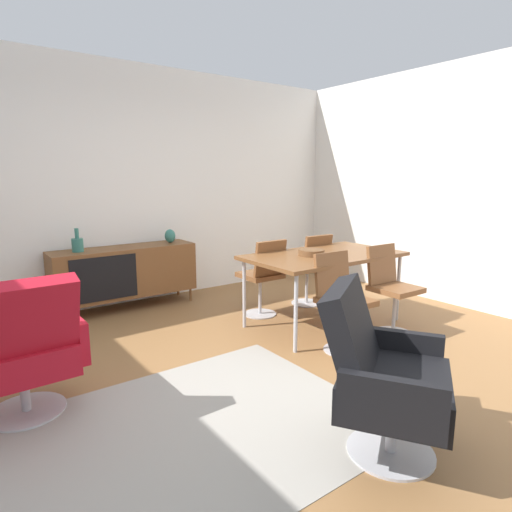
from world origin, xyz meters
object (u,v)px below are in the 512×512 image
object	(u,v)px
sideboard	(125,271)
vase_cobalt	(78,244)
armchair_black_shell	(382,373)
dining_table	(324,258)
wooden_bowl_on_table	(311,252)
dining_chair_front_left	(341,298)
dining_chair_back_right	(310,266)
dining_chair_front_right	(390,286)
vase_sculptural_dark	(170,236)
lounge_chair_red	(22,348)
dining_chair_back_left	(263,274)

from	to	relation	value
sideboard	vase_cobalt	xyz separation A→B (m)	(-0.49, 0.00, 0.36)
vase_cobalt	armchair_black_shell	xyz separation A→B (m)	(0.71, -3.41, -0.33)
dining_table	armchair_black_shell	bearing A→B (deg)	-126.46
vase_cobalt	wooden_bowl_on_table	bearing A→B (deg)	-43.66
dining_chair_front_left	dining_chair_back_right	bearing A→B (deg)	58.18
dining_table	dining_chair_back_right	bearing A→B (deg)	58.18
sideboard	dining_table	xyz separation A→B (m)	(1.47, -1.72, 0.26)
wooden_bowl_on_table	dining_chair_front_left	distance (m)	0.67
dining_chair_back_right	armchair_black_shell	bearing A→B (deg)	-125.35
vase_cobalt	dining_chair_front_right	world-z (taller)	vase_cobalt
vase_sculptural_dark	dining_chair_front_right	world-z (taller)	vase_sculptural_dark
dining_chair_front_left	vase_cobalt	bearing A→B (deg)	125.20
sideboard	dining_chair_front_right	world-z (taller)	dining_chair_front_right
wooden_bowl_on_table	dining_chair_front_left	bearing A→B (deg)	-107.52
wooden_bowl_on_table	lounge_chair_red	distance (m)	2.63
dining_chair_front_right	vase_sculptural_dark	bearing A→B (deg)	118.51
dining_chair_back_left	armchair_black_shell	world-z (taller)	armchair_black_shell
dining_chair_back_left	dining_chair_front_right	size ratio (longest dim) A/B	1.00
dining_chair_back_right	dining_chair_back_left	bearing A→B (deg)	-179.99
vase_cobalt	dining_chair_front_right	distance (m)	3.26
dining_chair_front_right	armchair_black_shell	size ratio (longest dim) A/B	0.90
dining_chair_back_right	dining_chair_front_right	bearing A→B (deg)	-89.74
dining_table	dining_chair_back_right	size ratio (longest dim) A/B	1.87
dining_table	dining_chair_back_left	xyz separation A→B (m)	(-0.35, 0.56, -0.23)
vase_sculptural_dark	dining_chair_back_left	distance (m)	1.33
dining_chair_back_right	armchair_black_shell	xyz separation A→B (m)	(-1.59, -2.25, -0.00)
dining_table	lounge_chair_red	size ratio (longest dim) A/B	1.69
dining_chair_front_left	dining_chair_back_left	bearing A→B (deg)	90.18
dining_table	dining_chair_front_left	bearing A→B (deg)	-121.81
vase_cobalt	dining_chair_back_right	xyz separation A→B (m)	(2.30, -1.17, -0.33)
dining_chair_front_left	lounge_chair_red	bearing A→B (deg)	170.43
vase_sculptural_dark	sideboard	bearing A→B (deg)	-179.81
sideboard	dining_table	bearing A→B (deg)	-49.60
vase_cobalt	lounge_chair_red	distance (m)	2.07
dining_table	dining_chair_front_left	xyz separation A→B (m)	(-0.35, -0.56, -0.23)
dining_chair_front_left	armchair_black_shell	size ratio (longest dim) A/B	0.90
sideboard	dining_chair_back_left	world-z (taller)	dining_chair_back_left
vase_cobalt	armchair_black_shell	distance (m)	3.50
dining_chair_back_right	dining_chair_front_right	xyz separation A→B (m)	(0.00, -1.12, 0.00)
dining_chair_back_right	dining_chair_back_left	size ratio (longest dim) A/B	1.00
sideboard	armchair_black_shell	bearing A→B (deg)	-86.31
sideboard	wooden_bowl_on_table	xyz separation A→B (m)	(1.30, -1.71, 0.33)
vase_cobalt	dining_chair_front_right	xyz separation A→B (m)	(2.31, -2.28, -0.33)
vase_sculptural_dark	dining_chair_front_right	bearing A→B (deg)	-61.49
dining_table	sideboard	bearing A→B (deg)	130.40
dining_chair_back_right	lounge_chair_red	world-z (taller)	lounge_chair_red
dining_table	lounge_chair_red	distance (m)	2.79
dining_chair_back_left	lounge_chair_red	distance (m)	2.53
vase_sculptural_dark	lounge_chair_red	bearing A→B (deg)	-135.20
wooden_bowl_on_table	dining_chair_front_right	bearing A→B (deg)	-47.91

